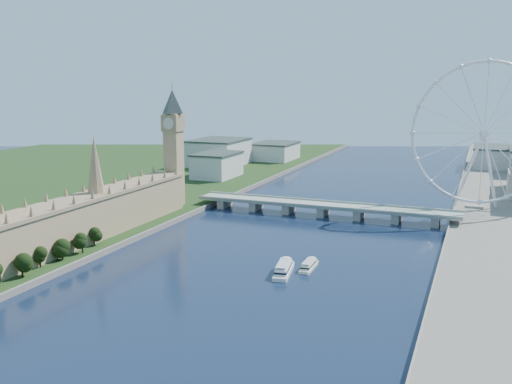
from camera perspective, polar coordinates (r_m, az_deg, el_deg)
The scene contains 7 objects.
parliament_range at distance 414.53m, azimuth -15.56°, elevation -2.09°, with size 24.00×200.00×70.00m.
big_ben at distance 496.39m, azimuth -8.28°, elevation 5.88°, with size 20.02×20.02×110.00m.
westminster_bridge at distance 476.79m, azimuth 6.74°, elevation -1.57°, with size 220.00×22.00×9.50m.
london_eye at distance 507.03m, azimuth 21.84°, elevation 5.44°, with size 113.60×39.12×124.30m.
city_skyline at distance 720.70m, azimuth 15.20°, elevation 3.15°, with size 505.00×280.00×32.00m.
tour_boat_near at distance 332.61m, azimuth 2.77°, elevation -8.17°, with size 8.38×32.63×7.24m, color silver, non-canonical shape.
tour_boat_far at distance 342.07m, azimuth 5.28°, elevation -7.66°, with size 6.37×25.16×5.51m, color beige, non-canonical shape.
Camera 1 is at (119.41, -150.34, 107.95)m, focal length 40.00 mm.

